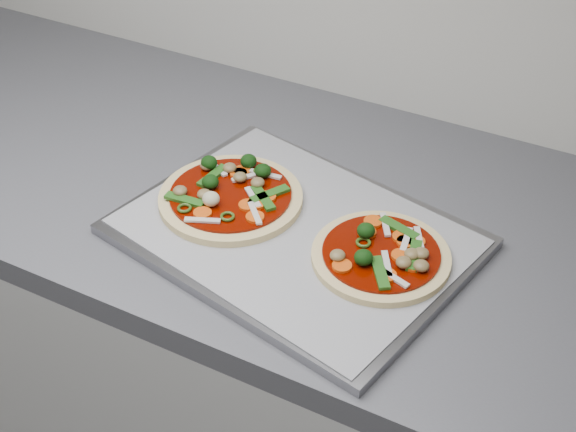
% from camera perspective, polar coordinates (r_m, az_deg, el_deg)
% --- Properties ---
extents(base_cabinet, '(3.60, 0.60, 0.86)m').
position_cam_1_polar(base_cabinet, '(1.67, -13.83, -7.17)').
color(base_cabinet, silver).
rests_on(base_cabinet, ground).
extents(countertop, '(3.60, 0.60, 0.04)m').
position_cam_1_polar(countertop, '(1.40, -16.58, 5.92)').
color(countertop, '#57575D').
rests_on(countertop, base_cabinet).
extents(baking_tray, '(0.50, 0.41, 0.01)m').
position_cam_1_polar(baking_tray, '(1.07, 0.49, -1.42)').
color(baking_tray, gray).
rests_on(baking_tray, countertop).
extents(parchment, '(0.48, 0.40, 0.00)m').
position_cam_1_polar(parchment, '(1.07, 0.50, -1.08)').
color(parchment, '#9D9DA2').
rests_on(parchment, baking_tray).
extents(pizza_left, '(0.28, 0.28, 0.03)m').
position_cam_1_polar(pizza_left, '(1.12, -4.12, 1.54)').
color(pizza_left, beige).
rests_on(pizza_left, parchment).
extents(pizza_right, '(0.21, 0.21, 0.03)m').
position_cam_1_polar(pizza_right, '(1.02, 6.72, -2.75)').
color(pizza_right, beige).
rests_on(pizza_right, parchment).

